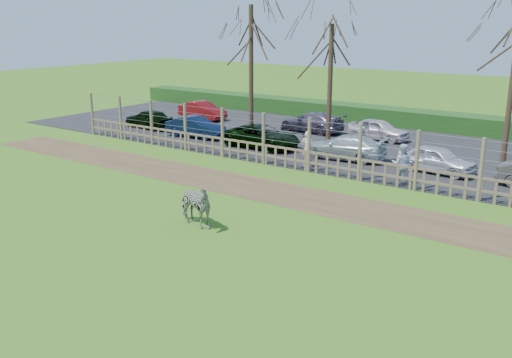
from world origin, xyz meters
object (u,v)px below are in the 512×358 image
Objects in this scene: car_7 at (202,110)px; car_10 at (378,129)px; car_0 at (149,119)px; car_2 at (262,136)px; tree_mid at (331,55)px; car_4 at (437,159)px; visitor_a at (308,149)px; zebra at (194,205)px; visitor_b at (402,164)px; car_9 at (312,122)px; car_1 at (196,127)px; tree_left at (251,40)px; car_3 at (344,147)px.

car_7 and car_10 have the same top height.
car_2 is (9.06, -0.47, 0.00)m from car_0.
car_2 is at bearing -116.14° from car_7.
tree_mid is at bearing -97.55° from car_7.
car_4 is 0.97× the size of car_7.
visitor_a is 14.52m from car_7.
zebra is at bearing 55.32° from car_0.
car_7 is at bearing -40.52° from visitor_b.
tree_mid is at bearing -56.51° from visitor_b.
visitor_a reaches higher than car_9.
car_4 is at bearing -133.49° from car_10.
car_4 is at bearing 65.68° from car_9.
car_4 and car_9 have the same top height.
car_1 is at bearing 53.08° from zebra.
car_1 and car_4 have the same top height.
car_0 is (-7.15, -1.19, -4.98)m from tree_left.
zebra is 12.34m from car_4.
zebra is at bearing -61.53° from tree_left.
zebra reaches higher than car_9.
zebra is 0.49× the size of car_7.
tree_left is 15.38m from zebra.
tree_mid is at bearing -144.31° from car_3.
car_7 is (-3.76, 4.93, 0.00)m from car_1.
visitor_a is at bearing -19.42° from visitor_b.
visitor_a reaches higher than car_0.
car_1 is at bearing -95.64° from car_3.
car_1 and car_2 have the same top height.
zebra is at bearing -135.83° from car_7.
tree_mid is 14.63m from zebra.
car_2 and car_4 have the same top height.
car_9 is at bearing 64.12° from tree_left.
car_9 is (-0.08, 5.43, 0.00)m from car_2.
tree_left is 4.67m from tree_mid.
car_3 is (13.87, -0.22, 0.00)m from car_0.
car_7 is (-13.53, 16.12, -0.12)m from zebra.
car_10 is (12.76, 0.58, 0.00)m from car_7.
car_0 is 0.97× the size of car_1.
car_0 is at bearing -26.57° from visitor_b.
visitor_a is 8.73m from car_9.
car_2 is 1.23× the size of car_10.
tree_mid reaches higher than car_3.
car_2 is 4.82m from car_3.
visitor_a is 1.00× the size of visitor_b.
car_1 is 0.84× the size of car_2.
car_2 is (-4.15, 2.19, -0.26)m from visitor_a.
car_0 is at bearing 95.58° from car_4.
visitor_a is 0.49× the size of car_4.
car_0 is 9.07m from car_2.
visitor_a is at bearing -72.21° from tree_mid.
car_0 is 0.85× the size of car_3.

